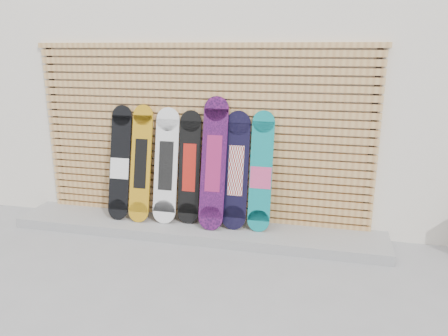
{
  "coord_description": "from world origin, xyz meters",
  "views": [
    {
      "loc": [
        1.34,
        -4.13,
        2.24
      ],
      "look_at": [
        0.2,
        0.75,
        0.85
      ],
      "focal_mm": 35.0,
      "sensor_mm": 36.0,
      "label": 1
    }
  ],
  "objects_px": {
    "snowboard_0": "(120,164)",
    "snowboard_6": "(261,173)",
    "snowboard_2": "(166,166)",
    "snowboard_1": "(141,164)",
    "snowboard_5": "(236,171)",
    "snowboard_3": "(189,168)",
    "snowboard_4": "(214,164)"
  },
  "relations": [
    {
      "from": "snowboard_1",
      "to": "snowboard_4",
      "type": "height_order",
      "value": "snowboard_4"
    },
    {
      "from": "snowboard_1",
      "to": "snowboard_5",
      "type": "distance_m",
      "value": 1.21
    },
    {
      "from": "snowboard_1",
      "to": "snowboard_3",
      "type": "bearing_deg",
      "value": 4.66
    },
    {
      "from": "snowboard_3",
      "to": "snowboard_5",
      "type": "relative_size",
      "value": 0.99
    },
    {
      "from": "snowboard_0",
      "to": "snowboard_4",
      "type": "height_order",
      "value": "snowboard_4"
    },
    {
      "from": "snowboard_1",
      "to": "snowboard_2",
      "type": "height_order",
      "value": "snowboard_1"
    },
    {
      "from": "snowboard_3",
      "to": "snowboard_6",
      "type": "bearing_deg",
      "value": -1.61
    },
    {
      "from": "snowboard_5",
      "to": "snowboard_6",
      "type": "distance_m",
      "value": 0.3
    },
    {
      "from": "snowboard_4",
      "to": "snowboard_0",
      "type": "bearing_deg",
      "value": 178.97
    },
    {
      "from": "snowboard_2",
      "to": "snowboard_0",
      "type": "bearing_deg",
      "value": -178.76
    },
    {
      "from": "snowboard_0",
      "to": "snowboard_4",
      "type": "bearing_deg",
      "value": -1.03
    },
    {
      "from": "snowboard_2",
      "to": "snowboard_1",
      "type": "bearing_deg",
      "value": -176.91
    },
    {
      "from": "snowboard_1",
      "to": "snowboard_5",
      "type": "relative_size",
      "value": 1.03
    },
    {
      "from": "snowboard_0",
      "to": "snowboard_6",
      "type": "bearing_deg",
      "value": 0.67
    },
    {
      "from": "snowboard_2",
      "to": "snowboard_6",
      "type": "bearing_deg",
      "value": 0.37
    },
    {
      "from": "snowboard_3",
      "to": "snowboard_5",
      "type": "xyz_separation_m",
      "value": [
        0.59,
        -0.03,
        0.01
      ]
    },
    {
      "from": "snowboard_1",
      "to": "snowboard_3",
      "type": "relative_size",
      "value": 1.04
    },
    {
      "from": "snowboard_6",
      "to": "snowboard_4",
      "type": "bearing_deg",
      "value": -175.64
    },
    {
      "from": "snowboard_0",
      "to": "snowboard_1",
      "type": "xyz_separation_m",
      "value": [
        0.29,
        -0.0,
        0.02
      ]
    },
    {
      "from": "snowboard_3",
      "to": "snowboard_6",
      "type": "xyz_separation_m",
      "value": [
        0.89,
        -0.03,
        0.0
      ]
    },
    {
      "from": "snowboard_3",
      "to": "snowboard_5",
      "type": "distance_m",
      "value": 0.59
    },
    {
      "from": "snowboard_0",
      "to": "snowboard_5",
      "type": "relative_size",
      "value": 1.02
    },
    {
      "from": "snowboard_4",
      "to": "snowboard_1",
      "type": "bearing_deg",
      "value": 178.92
    },
    {
      "from": "snowboard_3",
      "to": "snowboard_1",
      "type": "bearing_deg",
      "value": -175.34
    },
    {
      "from": "snowboard_5",
      "to": "snowboard_6",
      "type": "xyz_separation_m",
      "value": [
        0.3,
        0.0,
        -0.0
      ]
    },
    {
      "from": "snowboard_0",
      "to": "snowboard_5",
      "type": "distance_m",
      "value": 1.5
    },
    {
      "from": "snowboard_2",
      "to": "snowboard_5",
      "type": "xyz_separation_m",
      "value": [
        0.88,
        0.01,
        -0.01
      ]
    },
    {
      "from": "snowboard_3",
      "to": "snowboard_4",
      "type": "xyz_separation_m",
      "value": [
        0.33,
        -0.07,
        0.09
      ]
    },
    {
      "from": "snowboard_3",
      "to": "snowboard_6",
      "type": "relative_size",
      "value": 0.98
    },
    {
      "from": "snowboard_0",
      "to": "snowboard_2",
      "type": "distance_m",
      "value": 0.61
    },
    {
      "from": "snowboard_4",
      "to": "snowboard_6",
      "type": "height_order",
      "value": "snowboard_4"
    },
    {
      "from": "snowboard_1",
      "to": "snowboard_0",
      "type": "bearing_deg",
      "value": 179.14
    }
  ]
}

